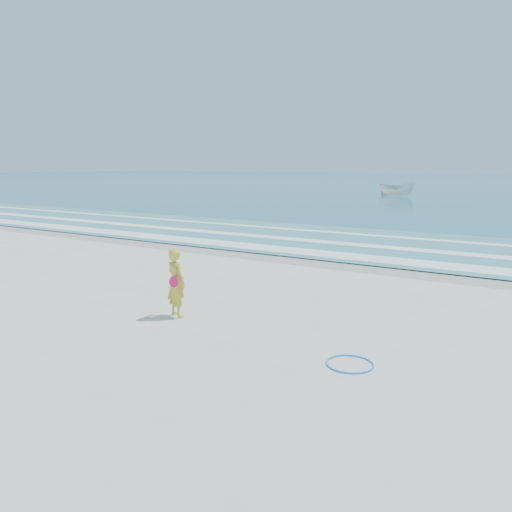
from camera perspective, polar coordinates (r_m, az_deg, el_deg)
The scene contains 9 objects.
ground at distance 11.59m, azimuth -9.79°, elevation -8.02°, with size 400.00×400.00×0.00m, color silver.
wet_sand at distance 19.05m, azimuth 8.40°, elevation -0.68°, with size 400.00×2.40×0.00m, color #B2A893.
shallow at distance 23.65m, azimuth 13.23°, elevation 1.42°, with size 400.00×10.00×0.01m, color #59B7AD.
foam_near at distance 20.22m, azimuth 9.87°, elevation 0.07°, with size 400.00×1.40×0.01m, color white.
foam_mid at distance 22.90m, azimuth 12.59°, elevation 1.18°, with size 400.00×0.90×0.01m, color white.
foam_far at distance 26.01m, azimuth 15.00°, elevation 2.16°, with size 400.00×0.60×0.01m, color white.
hoop at distance 9.56m, azimuth 10.68°, elevation -12.03°, with size 0.88×0.88×0.03m, color #0E7EFF.
boat at distance 60.36m, azimuth 15.80°, elevation 7.37°, with size 1.50×4.00×1.54m, color silver.
woman at distance 12.15m, azimuth -9.10°, elevation -3.03°, with size 0.71×0.58×1.67m.
Camera 1 is at (7.36, -8.19, 3.64)m, focal length 35.00 mm.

